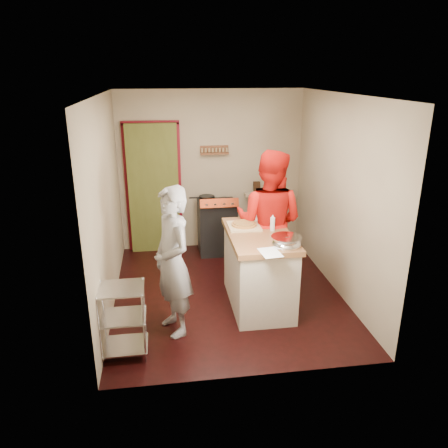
% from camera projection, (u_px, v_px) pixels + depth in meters
% --- Properties ---
extents(floor, '(3.50, 3.50, 0.00)m').
position_uv_depth(floor, '(227.00, 292.00, 5.97)').
color(floor, black).
rests_on(floor, ground).
extents(back_wall, '(3.00, 0.44, 2.60)m').
position_uv_depth(back_wall, '(173.00, 182.00, 7.17)').
color(back_wall, tan).
rests_on(back_wall, ground).
extents(left_wall, '(0.04, 3.50, 2.60)m').
position_uv_depth(left_wall, '(106.00, 206.00, 5.34)').
color(left_wall, tan).
rests_on(left_wall, ground).
extents(right_wall, '(0.04, 3.50, 2.60)m').
position_uv_depth(right_wall, '(340.00, 196.00, 5.74)').
color(right_wall, tan).
rests_on(right_wall, ground).
extents(ceiling, '(3.00, 3.50, 0.02)m').
position_uv_depth(ceiling, '(227.00, 94.00, 5.10)').
color(ceiling, white).
rests_on(ceiling, back_wall).
extents(stove, '(0.60, 0.63, 1.00)m').
position_uv_depth(stove, '(217.00, 226.00, 7.16)').
color(stove, black).
rests_on(stove, ground).
extents(wire_shelving, '(0.48, 0.40, 0.80)m').
position_uv_depth(wire_shelving, '(123.00, 318.00, 4.53)').
color(wire_shelving, silver).
rests_on(wire_shelving, ground).
extents(island, '(0.77, 1.42, 1.29)m').
position_uv_depth(island, '(259.00, 267.00, 5.52)').
color(island, '#BCB29F').
rests_on(island, ground).
extents(person_stripe, '(0.62, 0.74, 1.72)m').
position_uv_depth(person_stripe, '(173.00, 262.00, 4.82)').
color(person_stripe, '#B7B8BD').
rests_on(person_stripe, ground).
extents(person_red, '(1.18, 1.11, 1.93)m').
position_uv_depth(person_red, '(269.00, 222.00, 5.79)').
color(person_red, red).
rests_on(person_red, ground).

